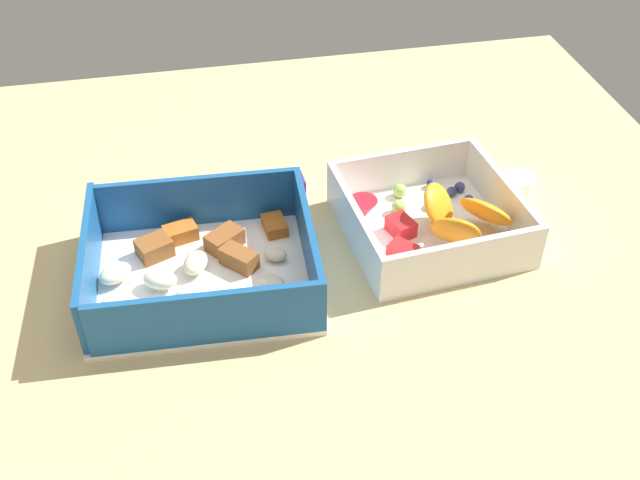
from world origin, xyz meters
TOP-DOWN VIEW (x-y plane):
  - table_surface at (0.00, 0.00)cm, footprint 80.00×80.00cm
  - pasta_container at (-11.97, -0.79)cm, footprint 20.32×17.27cm
  - fruit_bowl at (10.06, 1.43)cm, footprint 16.85×16.72cm
  - candy_bar at (-3.92, 11.51)cm, footprint 7.09×2.68cm
  - paper_cup_liner at (21.11, 6.57)cm, footprint 3.21×3.21cm

SIDE VIEW (x-z plane):
  - table_surface at x=0.00cm, z-range 0.00..2.00cm
  - candy_bar at x=-3.92cm, z-range 2.00..3.20cm
  - paper_cup_liner at x=21.11cm, z-range 2.00..3.64cm
  - pasta_container at x=-11.97cm, z-range 0.85..6.72cm
  - fruit_bowl at x=10.06cm, z-range 1.10..6.63cm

